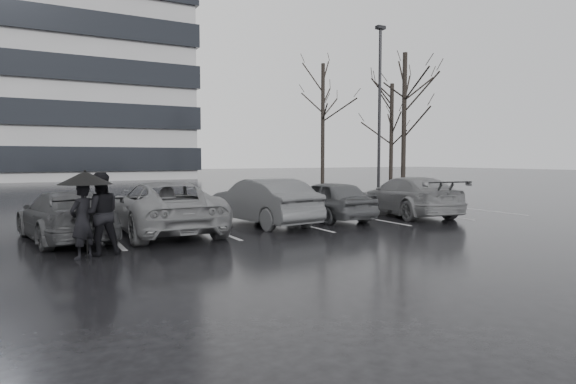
# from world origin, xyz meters

# --- Properties ---
(ground) EXTENTS (160.00, 160.00, 0.00)m
(ground) POSITION_xyz_m (0.00, 0.00, 0.00)
(ground) COLOR black
(ground) RESTS_ON ground
(car_main) EXTENTS (1.58, 3.90, 1.33)m
(car_main) POSITION_xyz_m (2.00, 2.46, 0.66)
(car_main) COLOR black
(car_main) RESTS_ON ground
(car_west_a) EXTENTS (2.05, 4.51, 1.43)m
(car_west_a) POSITION_xyz_m (-0.43, 2.45, 0.72)
(car_west_a) COLOR #2B2B2D
(car_west_a) RESTS_ON ground
(car_west_b) EXTENTS (2.41, 5.15, 1.43)m
(car_west_b) POSITION_xyz_m (-3.59, 2.26, 0.71)
(car_west_b) COLOR #4A4A4C
(car_west_b) RESTS_ON ground
(car_west_c) EXTENTS (2.42, 4.54, 1.25)m
(car_west_c) POSITION_xyz_m (-6.06, 2.07, 0.63)
(car_west_c) COLOR black
(car_west_c) RESTS_ON ground
(car_east) EXTENTS (2.69, 5.07, 1.40)m
(car_east) POSITION_xyz_m (5.12, 2.09, 0.70)
(car_east) COLOR #4A4A4C
(car_east) RESTS_ON ground
(pedestrian_left) EXTENTS (0.68, 0.66, 1.56)m
(pedestrian_left) POSITION_xyz_m (-5.91, -0.47, 0.78)
(pedestrian_left) COLOR black
(pedestrian_left) RESTS_ON ground
(pedestrian_right) EXTENTS (0.89, 0.70, 1.77)m
(pedestrian_right) POSITION_xyz_m (-5.54, -0.22, 0.88)
(pedestrian_right) COLOR black
(pedestrian_right) RESTS_ON ground
(umbrella) EXTENTS (1.08, 1.08, 1.83)m
(umbrella) POSITION_xyz_m (-5.83, -0.48, 1.66)
(umbrella) COLOR black
(umbrella) RESTS_ON ground
(lamp_post) EXTENTS (0.48, 0.48, 8.77)m
(lamp_post) POSITION_xyz_m (9.12, 8.63, 4.02)
(lamp_post) COLOR #949496
(lamp_post) RESTS_ON ground
(stall_stripes) EXTENTS (19.72, 5.00, 0.00)m
(stall_stripes) POSITION_xyz_m (-0.80, 2.50, 0.00)
(stall_stripes) COLOR #9B9B9E
(stall_stripes) RESTS_ON ground
(tree_east) EXTENTS (0.26, 0.26, 8.00)m
(tree_east) POSITION_xyz_m (12.00, 10.00, 4.00)
(tree_east) COLOR black
(tree_east) RESTS_ON ground
(tree_ne) EXTENTS (0.26, 0.26, 7.00)m
(tree_ne) POSITION_xyz_m (14.50, 14.00, 3.50)
(tree_ne) COLOR black
(tree_ne) RESTS_ON ground
(tree_north) EXTENTS (0.26, 0.26, 8.50)m
(tree_north) POSITION_xyz_m (11.00, 17.00, 4.25)
(tree_north) COLOR black
(tree_north) RESTS_ON ground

